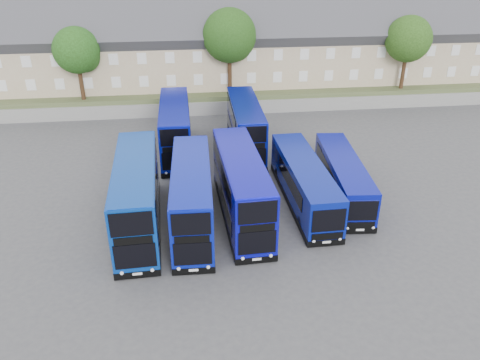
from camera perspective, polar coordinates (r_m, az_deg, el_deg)
name	(u,v)px	position (r m, az deg, el deg)	size (l,w,h in m)	color
ground	(239,233)	(31.22, -0.09, -6.49)	(120.00, 120.00, 0.00)	#414246
retaining_wall	(214,108)	(52.59, -3.24, 8.72)	(70.00, 0.40, 1.50)	slate
earth_bank	(208,82)	(62.08, -3.91, 11.82)	(80.00, 20.00, 2.00)	#46532F
terrace_row	(259,43)	(57.57, 2.38, 16.36)	(66.00, 10.40, 11.20)	tan
dd_front_left	(137,197)	(31.55, -12.40, -1.98)	(3.13, 11.71, 4.62)	#083495
dd_front_mid	(192,198)	(31.10, -5.86, -2.17)	(2.83, 11.02, 4.35)	#0817A3
dd_front_right	(241,188)	(31.93, 0.17, -1.04)	(3.06, 11.42, 4.50)	#090AA7
dd_rear_left	(175,129)	(42.73, -7.89, 6.16)	(2.62, 11.24, 4.46)	#08119E
dd_rear_right	(245,127)	(43.07, 0.66, 6.52)	(2.71, 11.02, 4.36)	#07108A
coach_east_a	(304,183)	(34.30, 7.79, -0.42)	(2.67, 11.74, 3.20)	#07178E
coach_east_b	(343,178)	(35.81, 12.42, 0.20)	(3.23, 11.03, 2.97)	#080F94
tree_west	(78,52)	(53.05, -19.13, 14.55)	(4.80, 4.80, 7.65)	#382314
tree_mid	(231,38)	(52.51, -1.14, 16.98)	(5.76, 5.76, 9.18)	#382314
tree_east	(409,41)	(57.69, 19.91, 15.69)	(5.12, 5.12, 8.16)	#382314
tree_far	(430,26)	(66.50, 22.19, 16.95)	(5.44, 5.44, 8.67)	#382314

